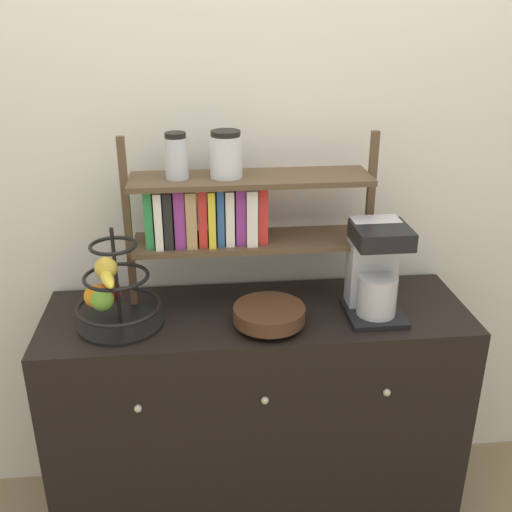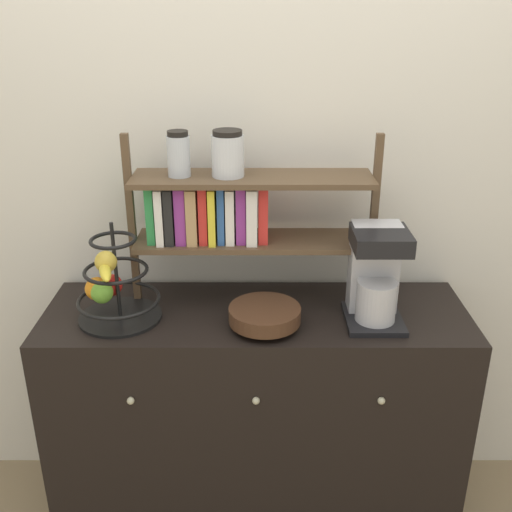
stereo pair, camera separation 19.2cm
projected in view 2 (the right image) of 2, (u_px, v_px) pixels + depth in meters
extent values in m
cube|color=silver|center=(257.00, 162.00, 2.08)|extent=(7.00, 0.05, 2.60)
cube|color=black|center=(257.00, 416.00, 2.17)|extent=(1.42, 0.45, 0.86)
sphere|color=#B2AD8C|center=(132.00, 400.00, 1.86)|extent=(0.02, 0.02, 0.02)
sphere|color=#B2AD8C|center=(257.00, 401.00, 1.86)|extent=(0.02, 0.02, 0.02)
sphere|color=#B2AD8C|center=(382.00, 401.00, 1.86)|extent=(0.02, 0.02, 0.02)
cube|color=black|center=(374.00, 319.00, 1.94)|extent=(0.18, 0.21, 0.02)
cube|color=#B7B7BC|center=(375.00, 267.00, 1.93)|extent=(0.15, 0.09, 0.30)
cylinder|color=#B7B7BC|center=(377.00, 301.00, 1.89)|extent=(0.13, 0.13, 0.13)
cube|color=black|center=(382.00, 240.00, 1.82)|extent=(0.17, 0.17, 0.06)
cylinder|color=black|center=(122.00, 316.00, 1.96)|extent=(0.27, 0.27, 0.01)
cylinder|color=black|center=(117.00, 270.00, 1.90)|extent=(0.01, 0.01, 0.32)
torus|color=black|center=(120.00, 299.00, 1.94)|extent=(0.27, 0.27, 0.01)
torus|color=black|center=(117.00, 270.00, 1.90)|extent=(0.21, 0.21, 0.01)
torus|color=black|center=(114.00, 240.00, 1.86)|extent=(0.15, 0.15, 0.01)
sphere|color=red|center=(113.00, 285.00, 1.95)|extent=(0.07, 0.07, 0.07)
sphere|color=#6BAD33|center=(103.00, 292.00, 1.91)|extent=(0.07, 0.07, 0.07)
sphere|color=orange|center=(98.00, 288.00, 1.93)|extent=(0.08, 0.08, 0.08)
ellipsoid|color=yellow|center=(106.00, 271.00, 1.84)|extent=(0.08, 0.15, 0.04)
sphere|color=gold|center=(107.00, 261.00, 1.87)|extent=(0.07, 0.07, 0.07)
cylinder|color=#422819|center=(266.00, 324.00, 1.91)|extent=(0.13, 0.13, 0.02)
cylinder|color=#422819|center=(266.00, 314.00, 1.89)|extent=(0.23, 0.23, 0.05)
cube|color=brown|center=(133.00, 221.00, 1.97)|extent=(0.02, 0.02, 0.58)
cube|color=brown|center=(375.00, 222.00, 1.97)|extent=(0.02, 0.02, 0.58)
cube|color=brown|center=(254.00, 241.00, 2.00)|extent=(0.77, 0.20, 0.02)
cube|color=brown|center=(254.00, 179.00, 1.91)|extent=(0.77, 0.20, 0.02)
cube|color=#2D8C47|center=(154.00, 212.00, 1.96)|extent=(0.03, 0.13, 0.19)
cube|color=white|center=(163.00, 212.00, 1.96)|extent=(0.02, 0.16, 0.19)
cube|color=black|center=(172.00, 212.00, 1.96)|extent=(0.03, 0.15, 0.19)
cube|color=#8C338C|center=(183.00, 212.00, 1.96)|extent=(0.03, 0.14, 0.19)
cube|color=tan|center=(194.00, 212.00, 1.96)|extent=(0.03, 0.16, 0.19)
cube|color=red|center=(205.00, 212.00, 1.96)|extent=(0.03, 0.14, 0.19)
cube|color=yellow|center=(214.00, 212.00, 1.96)|extent=(0.02, 0.16, 0.19)
cube|color=#2D599E|center=(223.00, 212.00, 1.96)|extent=(0.02, 0.13, 0.19)
cube|color=white|center=(232.00, 212.00, 1.96)|extent=(0.03, 0.14, 0.18)
cube|color=#8C338C|center=(242.00, 212.00, 1.96)|extent=(0.03, 0.13, 0.19)
cube|color=white|center=(253.00, 212.00, 1.96)|extent=(0.03, 0.16, 0.19)
cube|color=red|center=(264.00, 212.00, 1.96)|extent=(0.03, 0.12, 0.19)
cylinder|color=silver|center=(180.00, 156.00, 1.88)|extent=(0.07, 0.07, 0.13)
cylinder|color=black|center=(179.00, 133.00, 1.86)|extent=(0.07, 0.07, 0.02)
cylinder|color=silver|center=(229.00, 156.00, 1.88)|extent=(0.10, 0.10, 0.13)
cylinder|color=black|center=(229.00, 133.00, 1.85)|extent=(0.09, 0.09, 0.02)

